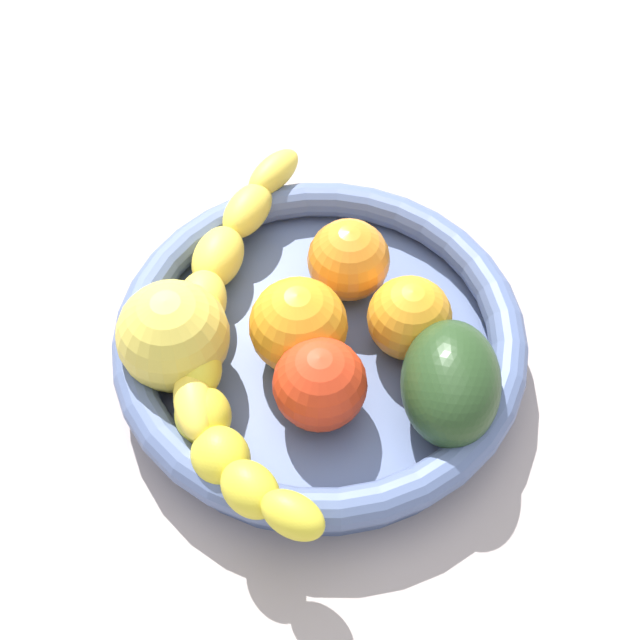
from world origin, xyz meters
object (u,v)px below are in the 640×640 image
at_px(fruit_bowl, 320,341).
at_px(orange_mid_left, 409,318).
at_px(avocado_dark, 451,383).
at_px(banana_draped_right, 222,426).
at_px(orange_mid_right, 349,260).
at_px(apple_yellow, 173,336).
at_px(tomato_red, 320,384).
at_px(banana_draped_left, 219,278).
at_px(orange_front, 297,324).

height_order(fruit_bowl, orange_mid_left, orange_mid_left).
distance_m(fruit_bowl, avocado_dark, 0.10).
xyz_separation_m(banana_draped_right, orange_mid_right, (-0.08, 0.14, -0.00)).
bearing_deg(apple_yellow, fruit_bowl, 73.28).
height_order(fruit_bowl, orange_mid_right, orange_mid_right).
bearing_deg(banana_draped_right, tomato_red, 88.90).
relative_size(banana_draped_right, orange_mid_right, 3.34).
bearing_deg(orange_mid_left, fruit_bowl, -115.47).
bearing_deg(avocado_dark, banana_draped_left, -148.02).
height_order(fruit_bowl, orange_front, orange_front).
bearing_deg(orange_mid_left, apple_yellow, -110.07).
bearing_deg(orange_mid_right, fruit_bowl, -48.54).
bearing_deg(banana_draped_left, orange_mid_left, 46.58).
distance_m(avocado_dark, tomato_red, 0.08).
bearing_deg(orange_mid_right, apple_yellow, -86.01).
xyz_separation_m(fruit_bowl, tomato_red, (0.05, -0.02, 0.03)).
bearing_deg(fruit_bowl, orange_mid_right, 131.46).
relative_size(orange_mid_left, tomato_red, 0.95).
bearing_deg(tomato_red, apple_yellow, -136.60).
xyz_separation_m(banana_draped_right, orange_front, (-0.05, 0.08, 0.00)).
relative_size(fruit_bowl, orange_mid_left, 4.92).
distance_m(banana_draped_left, avocado_dark, 0.18).
distance_m(banana_draped_right, orange_front, 0.09).
relative_size(banana_draped_left, orange_mid_left, 3.69).
distance_m(fruit_bowl, banana_draped_left, 0.09).
bearing_deg(orange_mid_left, banana_draped_right, -82.87).
bearing_deg(orange_mid_right, banana_draped_right, -58.51).
bearing_deg(banana_draped_right, orange_mid_left, 97.13).
xyz_separation_m(orange_mid_right, apple_yellow, (0.01, -0.14, 0.01)).
bearing_deg(tomato_red, banana_draped_left, -169.48).
bearing_deg(orange_front, orange_mid_left, 68.25).
xyz_separation_m(orange_front, apple_yellow, (-0.03, -0.08, 0.00)).
xyz_separation_m(banana_draped_left, apple_yellow, (0.04, -0.05, 0.01)).
xyz_separation_m(orange_mid_left, tomato_red, (0.02, -0.08, 0.00)).
relative_size(fruit_bowl, tomato_red, 4.66).
bearing_deg(fruit_bowl, banana_draped_left, -146.60).
distance_m(orange_mid_right, avocado_dark, 0.12).
distance_m(banana_draped_right, apple_yellow, 0.07).
xyz_separation_m(banana_draped_right, tomato_red, (0.00, 0.07, 0.00)).
bearing_deg(banana_draped_right, banana_draped_left, 157.74).
bearing_deg(orange_mid_right, tomato_red, -38.62).
bearing_deg(banana_draped_right, apple_yellow, -178.09).
relative_size(banana_draped_left, orange_front, 3.22).
distance_m(fruit_bowl, orange_mid_left, 0.07).
relative_size(banana_draped_right, orange_front, 2.97).
height_order(banana_draped_left, orange_mid_left, orange_mid_left).
relative_size(banana_draped_right, tomato_red, 3.23).
bearing_deg(avocado_dark, orange_front, -142.46).
height_order(fruit_bowl, banana_draped_left, banana_draped_left).
bearing_deg(fruit_bowl, apple_yellow, -106.72).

